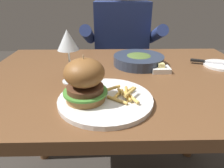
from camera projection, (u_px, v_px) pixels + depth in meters
The scene contains 10 objects.
dining_table at pixel (121, 98), 0.83m from camera, with size 1.11×0.76×0.74m.
main_plate at pixel (106, 100), 0.60m from camera, with size 0.28×0.28×0.01m, color white.
burger_sandwich at pixel (85, 80), 0.56m from camera, with size 0.13×0.13×0.13m.
fries_pile at pixel (124, 94), 0.59m from camera, with size 0.11×0.09×0.02m.
wine_glass at pixel (68, 42), 0.67m from camera, with size 0.07×0.07×0.19m.
bread_plate at pixel (221, 65), 0.88m from camera, with size 0.15×0.15×0.01m, color white.
table_knife at pixel (209, 62), 0.89m from camera, with size 0.19×0.08×0.01m.
butter_dish at pixel (161, 69), 0.81m from camera, with size 0.07×0.06×0.04m.
soup_bowl at pixel (139, 60), 0.89m from camera, with size 0.22×0.22×0.05m.
diner_person at pixel (121, 63), 1.46m from camera, with size 0.51×0.36×1.18m.
Camera 1 is at (-0.05, -0.73, 1.04)m, focal length 32.00 mm.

